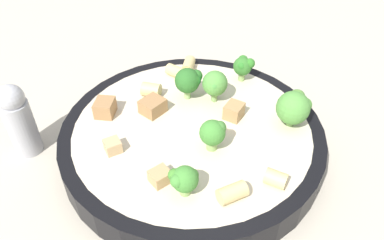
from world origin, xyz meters
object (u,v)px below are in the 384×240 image
Objects in this scene: broccoli_floret_2 at (189,80)px; broccoli_floret_5 at (184,179)px; broccoli_floret_3 at (215,83)px; chicken_chunk_2 at (160,177)px; broccoli_floret_1 at (294,107)px; broccoli_floret_4 at (212,133)px; broccoli_floret_0 at (243,66)px; pepper_shaker at (19,120)px; rigatoni_3 at (176,72)px; rigatoni_2 at (276,179)px; chicken_chunk_0 at (113,146)px; chicken_chunk_1 at (234,111)px; rigatoni_1 at (188,65)px; rigatoni_0 at (151,90)px; chicken_chunk_3 at (153,106)px; rigatoni_4 at (232,193)px; chicken_chunk_4 at (105,108)px; pasta_bowl at (192,136)px.

broccoli_floret_2 reaches higher than broccoli_floret_5.
broccoli_floret_3 reaches higher than chicken_chunk_2.
broccoli_floret_1 is 1.20× the size of broccoli_floret_4.
broccoli_floret_0 is 1.78× the size of chicken_chunk_2.
pepper_shaker is at bearing -56.92° from chicken_chunk_2.
chicken_chunk_2 is (0.10, 0.15, -0.00)m from rigatoni_3.
rigatoni_2 is 1.26× the size of chicken_chunk_0.
broccoli_floret_1 is 0.07m from chicken_chunk_1.
chicken_chunk_2 is at bearing -33.13° from rigatoni_2.
rigatoni_1 is 0.17m from chicken_chunk_0.
pepper_shaker reaches higher than rigatoni_0.
broccoli_floret_2 is 2.00× the size of rigatoni_2.
rigatoni_3 is 1.38× the size of chicken_chunk_2.
chicken_chunk_3 reaches higher than rigatoni_2.
broccoli_floret_1 is 1.53× the size of rigatoni_1.
broccoli_floret_2 and broccoli_floret_3 have the same top height.
broccoli_floret_5 is at bearing 112.31° from chicken_chunk_0.
broccoli_floret_1 reaches higher than chicken_chunk_3.
broccoli_floret_4 is 1.32× the size of rigatoni_4.
broccoli_floret_1 reaches higher than rigatoni_2.
rigatoni_2 is (-0.04, 0.19, -0.00)m from rigatoni_0.
chicken_chunk_0 is 0.18× the size of pepper_shaker.
rigatoni_4 is (0.05, 0.15, -0.02)m from broccoli_floret_2.
broccoli_floret_2 is 0.16m from rigatoni_2.
chicken_chunk_4 reaches higher than chicken_chunk_2.
chicken_chunk_3 is at bearing -150.76° from chicken_chunk_0.
broccoli_floret_4 reaches higher than chicken_chunk_2.
chicken_chunk_2 is (0.12, 0.08, -0.02)m from broccoli_floret_3.
rigatoni_3 is at bearing -139.21° from chicken_chunk_3.
broccoli_floret_0 reaches higher than chicken_chunk_0.
pasta_bowl is at bearing -77.64° from rigatoni_2.
broccoli_floret_2 is at bearing -67.24° from chicken_chunk_1.
chicken_chunk_3 is at bearing -61.28° from pasta_bowl.
broccoli_floret_5 is at bearing 54.37° from pasta_bowl.
broccoli_floret_5 is 0.13m from chicken_chunk_3.
broccoli_floret_2 reaches higher than rigatoni_2.
rigatoni_4 is 1.25× the size of chicken_chunk_1.
rigatoni_4 is 0.15m from chicken_chunk_3.
chicken_chunk_4 is (0.11, 0.03, 0.00)m from rigatoni_3.
broccoli_floret_1 is 0.30m from pepper_shaker.
broccoli_floret_5 is at bearing 117.81° from chicken_chunk_2.
rigatoni_2 is 0.22× the size of pepper_shaker.
pasta_bowl is at bearing 149.50° from pepper_shaker.
chicken_chunk_1 is 0.24× the size of pepper_shaker.
broccoli_floret_4 is at bearing -7.51° from broccoli_floret_1.
broccoli_floret_3 is at bearing -145.39° from chicken_chunk_2.
chicken_chunk_3 is at bearing 2.57° from broccoli_floret_2.
rigatoni_0 is 1.05× the size of chicken_chunk_1.
rigatoni_0 is at bearing -92.52° from rigatoni_4.
broccoli_floret_1 is 0.47× the size of pepper_shaker.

